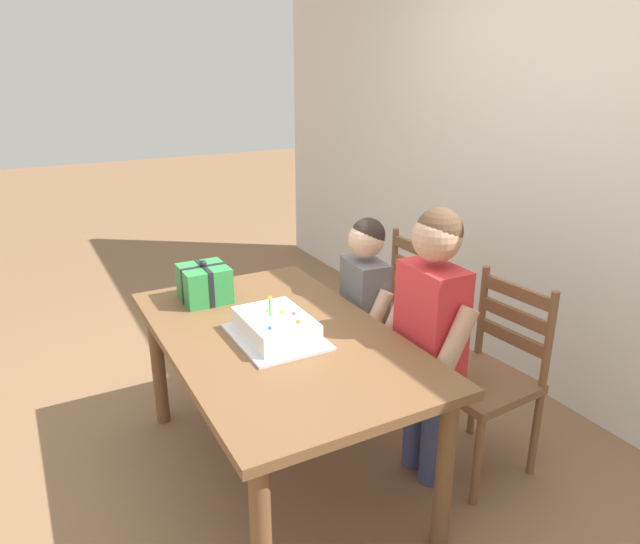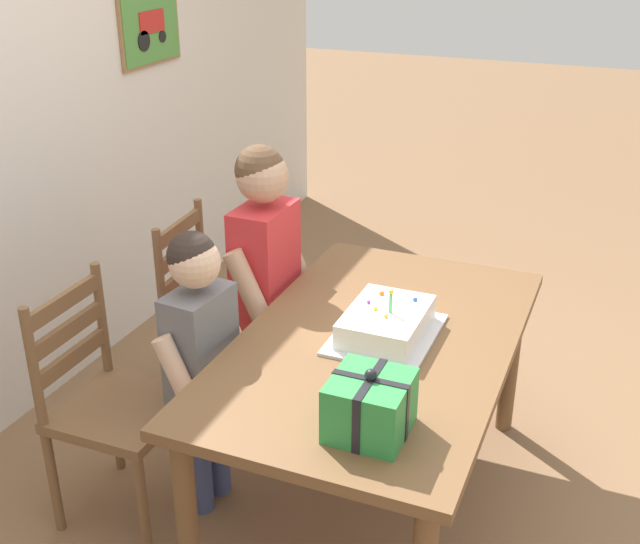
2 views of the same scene
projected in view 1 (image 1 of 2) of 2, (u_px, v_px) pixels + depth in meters
name	position (u px, v px, depth m)	size (l,w,h in m)	color
ground_plane	(281.00, 472.00, 2.75)	(20.00, 20.00, 0.00)	#846042
back_wall	(568.00, 168.00, 3.07)	(6.40, 0.11, 2.60)	silver
dining_table	(278.00, 352.00, 2.54)	(1.54, 0.92, 0.72)	brown
birthday_cake	(276.00, 328.00, 2.45)	(0.44, 0.34, 0.19)	silver
gift_box_red_large	(204.00, 283.00, 2.84)	(0.23, 0.23, 0.21)	#2D8E42
chair_left	(391.00, 317.00, 3.30)	(0.43, 0.43, 0.92)	brown
chair_right	(487.00, 377.00, 2.67)	(0.45, 0.45, 0.92)	brown
child_older	(431.00, 322.00, 2.49)	(0.46, 0.26, 1.28)	#38426B
child_younger	(364.00, 302.00, 2.96)	(0.42, 0.25, 1.12)	#38426B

